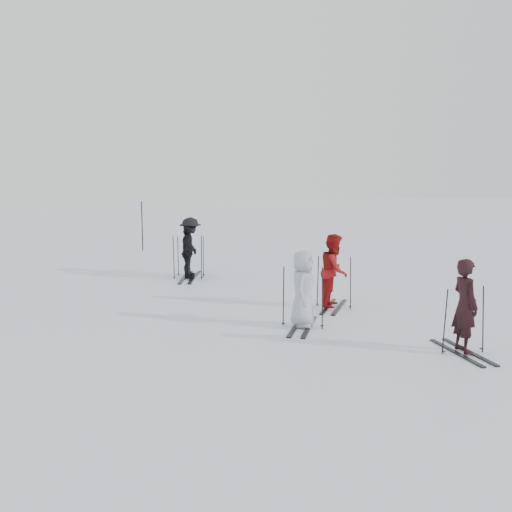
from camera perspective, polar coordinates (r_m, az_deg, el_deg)
The scene contains 12 objects.
ground at distance 13.28m, azimuth 0.11°, elevation -4.89°, with size 120.00×120.00×0.00m, color silver.
skier_near_dark at distance 10.20m, azimuth 20.16°, elevation -4.83°, with size 0.58×0.38×1.58m, color black.
skier_red at distance 12.97m, azimuth 7.83°, elevation -1.56°, with size 0.80×0.62×1.65m, color maroon.
skier_grey at distance 11.24m, azimuth 4.71°, elevation -3.40°, with size 0.73×0.48×1.50m, color #A7ABB0.
skier_uphill_left at distance 16.50m, azimuth -6.87°, elevation 0.27°, with size 0.88×0.37×1.50m, color black.
skier_uphill_far at distance 16.96m, azimuth -6.56°, elevation 0.86°, with size 1.11×0.64×1.72m, color black.
skis_near_dark at distance 10.25m, azimuth 20.11°, elevation -5.95°, with size 0.85×1.61×1.17m, color black, non-canonical shape.
skis_red at distance 13.01m, azimuth 7.81°, elevation -2.50°, with size 0.88×1.67×1.22m, color black, non-canonical shape.
skis_grey at distance 11.26m, azimuth 4.70°, elevation -4.01°, with size 0.91×1.72×1.26m, color black, non-canonical shape.
skis_uphill_left at distance 16.51m, azimuth -6.86°, elevation -0.08°, with size 0.95×1.79×1.30m, color black, non-canonical shape.
skis_uphill_far at distance 16.99m, azimuth -6.55°, elevation 0.04°, with size 0.89×1.69×1.23m, color black, non-canonical shape.
piste_marker at distance 23.02m, azimuth -11.32°, elevation 2.95°, with size 0.04×0.04×1.95m, color black.
Camera 1 is at (-0.34, -12.93, 2.99)m, focal length 40.00 mm.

